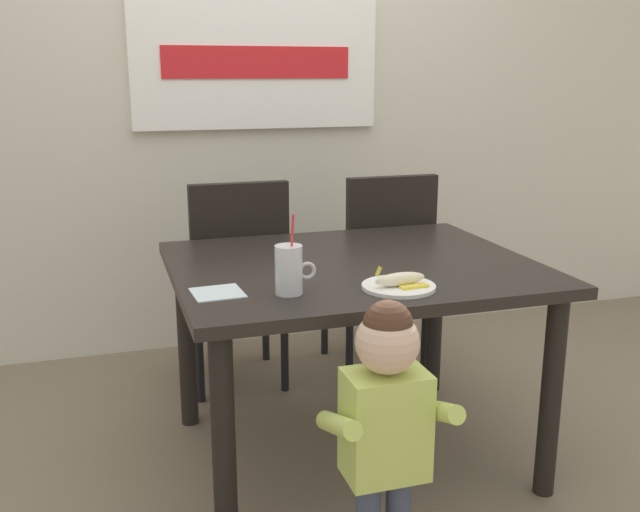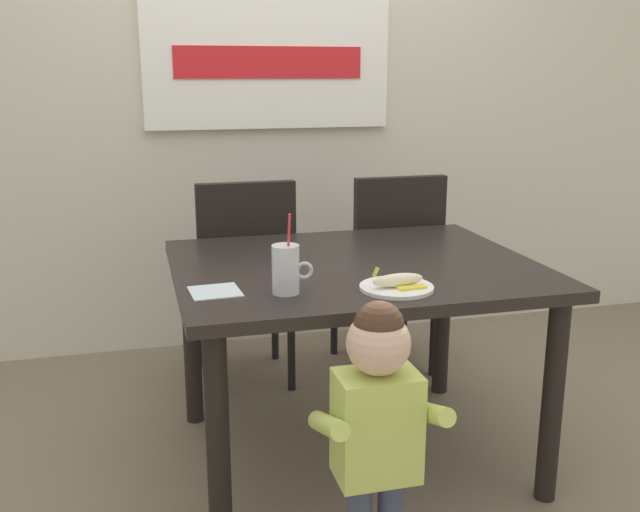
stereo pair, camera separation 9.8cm
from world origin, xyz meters
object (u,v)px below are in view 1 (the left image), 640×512
(dining_table, at_px, (353,289))
(peeled_banana, at_px, (401,280))
(milk_cup, at_px, (289,272))
(dining_chair_right, at_px, (381,262))
(dining_chair_left, at_px, (236,273))
(paper_napkin, at_px, (217,293))
(snack_plate, at_px, (399,287))
(toddler_standing, at_px, (386,412))

(dining_table, bearing_deg, peeled_banana, -84.99)
(milk_cup, relative_size, peeled_banana, 1.45)
(dining_chair_right, bearing_deg, dining_chair_left, -1.07)
(milk_cup, height_order, paper_napkin, milk_cup)
(snack_plate, bearing_deg, toddler_standing, -117.30)
(toddler_standing, height_order, peeled_banana, toddler_standing)
(toddler_standing, xyz_separation_m, peeled_banana, (0.18, 0.34, 0.26))
(toddler_standing, relative_size, milk_cup, 3.34)
(dining_chair_right, xyz_separation_m, milk_cup, (-0.71, -1.00, 0.28))
(toddler_standing, height_order, paper_napkin, toddler_standing)
(dining_chair_left, height_order, paper_napkin, dining_chair_left)
(toddler_standing, relative_size, peeled_banana, 4.83)
(dining_chair_right, height_order, snack_plate, dining_chair_right)
(milk_cup, bearing_deg, toddler_standing, -68.44)
(dining_table, height_order, toddler_standing, toddler_standing)
(dining_chair_right, xyz_separation_m, snack_plate, (-0.37, -1.05, 0.22))
(toddler_standing, height_order, snack_plate, toddler_standing)
(dining_table, relative_size, milk_cup, 5.01)
(dining_chair_left, bearing_deg, toddler_standing, 95.42)
(dining_table, distance_m, snack_plate, 0.36)
(dining_table, bearing_deg, dining_chair_right, 60.81)
(dining_chair_left, distance_m, peeled_banana, 1.15)
(dining_table, height_order, milk_cup, milk_cup)
(toddler_standing, relative_size, snack_plate, 3.64)
(dining_table, xyz_separation_m, dining_chair_right, (0.40, 0.71, -0.11))
(paper_napkin, bearing_deg, peeled_banana, -12.80)
(dining_table, xyz_separation_m, dining_chair_left, (-0.29, 0.73, -0.11))
(milk_cup, relative_size, paper_napkin, 1.67)
(snack_plate, relative_size, paper_napkin, 1.53)
(dining_chair_left, height_order, dining_chair_right, same)
(dining_chair_left, bearing_deg, paper_napkin, 76.31)
(dining_table, height_order, paper_napkin, paper_napkin)
(dining_table, bearing_deg, dining_chair_left, 111.50)
(dining_table, bearing_deg, paper_napkin, -156.56)
(dining_chair_left, xyz_separation_m, snack_plate, (0.31, -1.06, 0.22))
(toddler_standing, distance_m, peeled_banana, 0.46)
(snack_plate, bearing_deg, dining_table, 94.83)
(toddler_standing, xyz_separation_m, snack_plate, (0.18, 0.35, 0.23))
(peeled_banana, height_order, paper_napkin, peeled_banana)
(dining_table, height_order, peeled_banana, peeled_banana)
(dining_chair_left, relative_size, toddler_standing, 1.15)
(dining_chair_left, height_order, toddler_standing, dining_chair_left)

